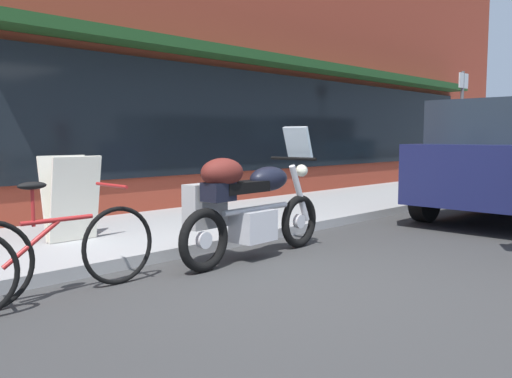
# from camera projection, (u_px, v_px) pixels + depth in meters

# --- Properties ---
(ground_plane) EXTENTS (80.00, 80.00, 0.00)m
(ground_plane) POSITION_uv_depth(u_px,v_px,m) (277.00, 281.00, 4.69)
(ground_plane) COLOR #353535
(storefront_building) EXTENTS (18.57, 0.90, 6.63)m
(storefront_building) POSITION_uv_depth(u_px,v_px,m) (305.00, 40.00, 10.91)
(storefront_building) COLOR maroon
(storefront_building) RESTS_ON ground_plane
(sidewalk_curb) EXTENTS (30.00, 2.54, 0.12)m
(sidewalk_curb) POSITION_uv_depth(u_px,v_px,m) (446.00, 187.00, 12.88)
(sidewalk_curb) COLOR #989898
(sidewalk_curb) RESTS_ON ground_plane
(touring_motorcycle) EXTENTS (2.09, 0.62, 1.38)m
(touring_motorcycle) POSITION_uv_depth(u_px,v_px,m) (245.00, 203.00, 5.41)
(touring_motorcycle) COLOR black
(touring_motorcycle) RESTS_ON ground_plane
(parked_bicycle) EXTENTS (1.73, 0.48, 0.93)m
(parked_bicycle) POSITION_uv_depth(u_px,v_px,m) (58.00, 251.00, 4.17)
(parked_bicycle) COLOR black
(parked_bicycle) RESTS_ON ground_plane
(sandwich_board_sign) EXTENTS (0.55, 0.41, 0.93)m
(sandwich_board_sign) POSITION_uv_depth(u_px,v_px,m) (71.00, 198.00, 5.85)
(sandwich_board_sign) COLOR silver
(sandwich_board_sign) RESTS_ON sidewalk_curb
(parking_sign_pole) EXTENTS (0.44, 0.07, 2.56)m
(parking_sign_pole) POSITION_uv_depth(u_px,v_px,m) (461.00, 120.00, 11.62)
(parking_sign_pole) COLOR #59595B
(parking_sign_pole) RESTS_ON sidewalk_curb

